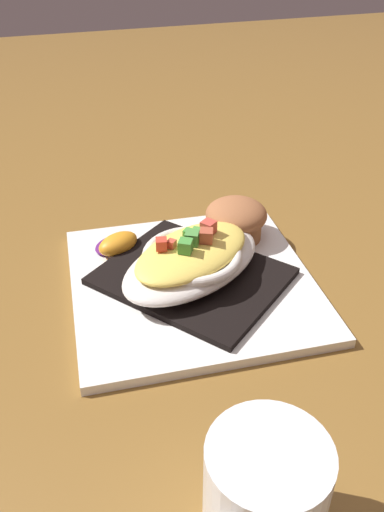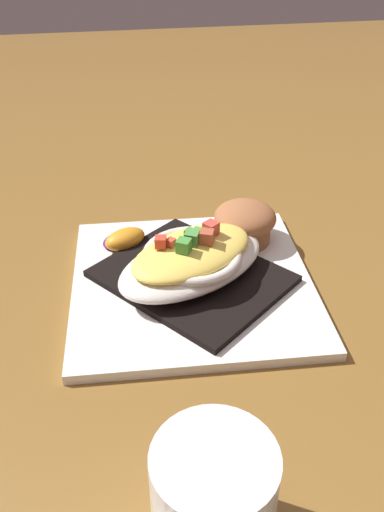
% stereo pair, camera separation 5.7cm
% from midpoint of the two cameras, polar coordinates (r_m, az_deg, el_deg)
% --- Properties ---
extents(ground_plane, '(2.60, 2.60, 0.00)m').
position_cam_midpoint_polar(ground_plane, '(0.59, -2.75, -3.37)').
color(ground_plane, brown).
extents(square_plate, '(0.27, 0.27, 0.01)m').
position_cam_midpoint_polar(square_plate, '(0.59, -2.76, -2.95)').
color(square_plate, white).
rests_on(square_plate, ground_plane).
extents(folded_napkin, '(0.23, 0.24, 0.01)m').
position_cam_midpoint_polar(folded_napkin, '(0.58, -2.79, -2.24)').
color(folded_napkin, black).
rests_on(folded_napkin, square_plate).
extents(gratin_dish, '(0.20, 0.17, 0.05)m').
position_cam_midpoint_polar(gratin_dish, '(0.57, -2.85, -0.32)').
color(gratin_dish, silver).
rests_on(gratin_dish, folded_napkin).
extents(muffin, '(0.07, 0.07, 0.05)m').
position_cam_midpoint_polar(muffin, '(0.64, 2.18, 3.87)').
color(muffin, '#9D6137').
rests_on(muffin, square_plate).
extents(orange_garnish, '(0.06, 0.07, 0.02)m').
position_cam_midpoint_polar(orange_garnish, '(0.63, -10.51, 1.19)').
color(orange_garnish, '#541D67').
rests_on(orange_garnish, square_plate).
extents(coffee_mug, '(0.10, 0.09, 0.09)m').
position_cam_midpoint_polar(coffee_mug, '(0.38, 2.87, -24.65)').
color(coffee_mug, white).
rests_on(coffee_mug, ground_plane).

